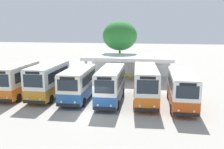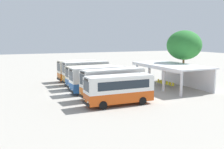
{
  "view_description": "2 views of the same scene",
  "coord_description": "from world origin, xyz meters",
  "px_view_note": "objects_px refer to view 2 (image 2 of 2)",
  "views": [
    {
      "loc": [
        4.89,
        -19.45,
        7.55
      ],
      "look_at": [
        0.59,
        5.49,
        2.49
      ],
      "focal_mm": 38.49,
      "sensor_mm": 36.0,
      "label": 1
    },
    {
      "loc": [
        32.93,
        -8.31,
        7.3
      ],
      "look_at": [
        0.92,
        5.69,
        2.37
      ],
      "focal_mm": 42.05,
      "sensor_mm": 36.0,
      "label": 2
    }
  ],
  "objects_px": {
    "city_bus_fourth_amber": "(98,79)",
    "waiting_chair_fourth_seat": "(166,84)",
    "parked_car_flank": "(71,67)",
    "city_bus_far_end_green": "(119,89)",
    "city_bus_second_in_row": "(86,72)",
    "waiting_chair_end_by_column": "(158,81)",
    "waiting_chair_fifth_seat": "(169,84)",
    "city_bus_middle_cream": "(91,76)",
    "waiting_chair_middle_seat": "(163,83)",
    "waiting_chair_far_end_seat": "(172,85)",
    "waiting_chair_second_from_end": "(160,82)",
    "city_bus_nearest_orange": "(78,70)",
    "city_bus_fifth_blue": "(113,82)"
  },
  "relations": [
    {
      "from": "city_bus_fourth_amber",
      "to": "waiting_chair_second_from_end",
      "type": "height_order",
      "value": "city_bus_fourth_amber"
    },
    {
      "from": "city_bus_second_in_row",
      "to": "city_bus_far_end_green",
      "type": "distance_m",
      "value": 13.86
    },
    {
      "from": "city_bus_fourth_amber",
      "to": "waiting_chair_fourth_seat",
      "type": "distance_m",
      "value": 10.85
    },
    {
      "from": "parked_car_flank",
      "to": "waiting_chair_end_by_column",
      "type": "height_order",
      "value": "parked_car_flank"
    },
    {
      "from": "city_bus_far_end_green",
      "to": "city_bus_nearest_orange",
      "type": "bearing_deg",
      "value": 178.72
    },
    {
      "from": "city_bus_middle_cream",
      "to": "waiting_chair_end_by_column",
      "type": "distance_m",
      "value": 10.73
    },
    {
      "from": "waiting_chair_second_from_end",
      "to": "waiting_chair_far_end_seat",
      "type": "bearing_deg",
      "value": 2.64
    },
    {
      "from": "city_bus_fourth_amber",
      "to": "waiting_chair_second_from_end",
      "type": "xyz_separation_m",
      "value": [
        -1.2,
        10.66,
        -1.38
      ]
    },
    {
      "from": "city_bus_second_in_row",
      "to": "waiting_chair_middle_seat",
      "type": "bearing_deg",
      "value": 57.56
    },
    {
      "from": "waiting_chair_end_by_column",
      "to": "waiting_chair_far_end_seat",
      "type": "relative_size",
      "value": 1.0
    },
    {
      "from": "city_bus_fifth_blue",
      "to": "parked_car_flank",
      "type": "xyz_separation_m",
      "value": [
        -28.85,
        2.38,
        -1.13
      ]
    },
    {
      "from": "parked_car_flank",
      "to": "waiting_chair_fourth_seat",
      "type": "distance_m",
      "value": 26.78
    },
    {
      "from": "parked_car_flank",
      "to": "waiting_chair_fourth_seat",
      "type": "bearing_deg",
      "value": 16.87
    },
    {
      "from": "city_bus_second_in_row",
      "to": "waiting_chair_second_from_end",
      "type": "height_order",
      "value": "city_bus_second_in_row"
    },
    {
      "from": "waiting_chair_fourth_seat",
      "to": "waiting_chair_far_end_seat",
      "type": "height_order",
      "value": "same"
    },
    {
      "from": "waiting_chair_far_end_seat",
      "to": "waiting_chair_fifth_seat",
      "type": "bearing_deg",
      "value": -176.82
    },
    {
      "from": "waiting_chair_far_end_seat",
      "to": "waiting_chair_second_from_end",
      "type": "bearing_deg",
      "value": -177.36
    },
    {
      "from": "waiting_chair_end_by_column",
      "to": "waiting_chair_middle_seat",
      "type": "xyz_separation_m",
      "value": [
        1.44,
        -0.02,
        0.0
      ]
    },
    {
      "from": "city_bus_second_in_row",
      "to": "waiting_chair_end_by_column",
      "type": "height_order",
      "value": "city_bus_second_in_row"
    },
    {
      "from": "city_bus_fourth_amber",
      "to": "waiting_chair_middle_seat",
      "type": "bearing_deg",
      "value": 92.58
    },
    {
      "from": "city_bus_fifth_blue",
      "to": "parked_car_flank",
      "type": "distance_m",
      "value": 28.97
    },
    {
      "from": "city_bus_fifth_blue",
      "to": "waiting_chair_fifth_seat",
      "type": "relative_size",
      "value": 9.39
    },
    {
      "from": "city_bus_fourth_amber",
      "to": "waiting_chair_fourth_seat",
      "type": "relative_size",
      "value": 8.78
    },
    {
      "from": "city_bus_middle_cream",
      "to": "waiting_chair_end_by_column",
      "type": "relative_size",
      "value": 8.32
    },
    {
      "from": "city_bus_far_end_green",
      "to": "waiting_chair_fifth_seat",
      "type": "distance_m",
      "value": 12.51
    },
    {
      "from": "city_bus_nearest_orange",
      "to": "city_bus_fifth_blue",
      "type": "bearing_deg",
      "value": 1.58
    },
    {
      "from": "waiting_chair_far_end_seat",
      "to": "waiting_chair_middle_seat",
      "type": "bearing_deg",
      "value": -176.46
    },
    {
      "from": "city_bus_nearest_orange",
      "to": "city_bus_fourth_amber",
      "type": "xyz_separation_m",
      "value": [
        10.38,
        -0.22,
        -0.03
      ]
    },
    {
      "from": "city_bus_second_in_row",
      "to": "waiting_chair_fifth_seat",
      "type": "height_order",
      "value": "city_bus_second_in_row"
    },
    {
      "from": "city_bus_middle_cream",
      "to": "city_bus_far_end_green",
      "type": "height_order",
      "value": "city_bus_far_end_green"
    },
    {
      "from": "parked_car_flank",
      "to": "city_bus_middle_cream",
      "type": "bearing_deg",
      "value": -7.36
    },
    {
      "from": "city_bus_middle_cream",
      "to": "waiting_chair_middle_seat",
      "type": "relative_size",
      "value": 8.32
    },
    {
      "from": "waiting_chair_end_by_column",
      "to": "waiting_chair_fifth_seat",
      "type": "distance_m",
      "value": 2.87
    },
    {
      "from": "parked_car_flank",
      "to": "waiting_chair_fifth_seat",
      "type": "distance_m",
      "value": 27.47
    },
    {
      "from": "city_bus_middle_cream",
      "to": "waiting_chair_middle_seat",
      "type": "xyz_separation_m",
      "value": [
        2.98,
        10.51,
        -1.29
      ]
    },
    {
      "from": "city_bus_second_in_row",
      "to": "city_bus_nearest_orange",
      "type": "bearing_deg",
      "value": -174.86
    },
    {
      "from": "city_bus_second_in_row",
      "to": "waiting_chair_fifth_seat",
      "type": "bearing_deg",
      "value": 52.39
    },
    {
      "from": "city_bus_nearest_orange",
      "to": "waiting_chair_middle_seat",
      "type": "relative_size",
      "value": 7.79
    },
    {
      "from": "parked_car_flank",
      "to": "waiting_chair_far_end_seat",
      "type": "height_order",
      "value": "parked_car_flank"
    },
    {
      "from": "city_bus_fourth_amber",
      "to": "waiting_chair_fifth_seat",
      "type": "bearing_deg",
      "value": 84.92
    },
    {
      "from": "city_bus_far_end_green",
      "to": "parked_car_flank",
      "type": "relative_size",
      "value": 1.88
    },
    {
      "from": "city_bus_middle_cream",
      "to": "waiting_chair_fifth_seat",
      "type": "height_order",
      "value": "city_bus_middle_cream"
    },
    {
      "from": "city_bus_second_in_row",
      "to": "parked_car_flank",
      "type": "relative_size",
      "value": 1.76
    },
    {
      "from": "city_bus_fifth_blue",
      "to": "waiting_chair_far_end_seat",
      "type": "relative_size",
      "value": 9.39
    },
    {
      "from": "city_bus_fourth_amber",
      "to": "city_bus_far_end_green",
      "type": "xyz_separation_m",
      "value": [
        6.92,
        -0.16,
        -0.09
      ]
    },
    {
      "from": "city_bus_fourth_amber",
      "to": "city_bus_middle_cream",
      "type": "bearing_deg",
      "value": 177.54
    },
    {
      "from": "waiting_chair_fourth_seat",
      "to": "waiting_chair_far_end_seat",
      "type": "distance_m",
      "value": 1.44
    },
    {
      "from": "city_bus_far_end_green",
      "to": "waiting_chair_fourth_seat",
      "type": "bearing_deg",
      "value": 121.46
    },
    {
      "from": "city_bus_fifth_blue",
      "to": "city_bus_middle_cream",
      "type": "bearing_deg",
      "value": -176.22
    },
    {
      "from": "city_bus_second_in_row",
      "to": "waiting_chair_end_by_column",
      "type": "relative_size",
      "value": 8.31
    }
  ]
}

